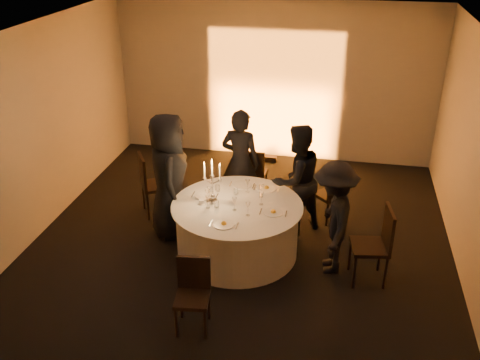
% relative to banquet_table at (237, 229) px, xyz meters
% --- Properties ---
extents(floor, '(7.00, 7.00, 0.00)m').
position_rel_banquet_table_xyz_m(floor, '(0.00, 0.00, -0.38)').
color(floor, black).
rests_on(floor, ground).
extents(ceiling, '(7.00, 7.00, 0.00)m').
position_rel_banquet_table_xyz_m(ceiling, '(0.00, 0.00, 2.62)').
color(ceiling, white).
rests_on(ceiling, wall_back).
extents(wall_back, '(7.00, 0.00, 7.00)m').
position_rel_banquet_table_xyz_m(wall_back, '(0.00, 3.50, 1.12)').
color(wall_back, '#BBB5AE').
rests_on(wall_back, floor).
extents(wall_front, '(7.00, 0.00, 7.00)m').
position_rel_banquet_table_xyz_m(wall_front, '(0.00, -3.50, 1.12)').
color(wall_front, '#BBB5AE').
rests_on(wall_front, floor).
extents(wall_left, '(0.00, 7.00, 7.00)m').
position_rel_banquet_table_xyz_m(wall_left, '(-3.00, 0.00, 1.12)').
color(wall_left, '#BBB5AE').
rests_on(wall_left, floor).
extents(uplighter_fixture, '(0.25, 0.12, 0.10)m').
position_rel_banquet_table_xyz_m(uplighter_fixture, '(0.00, 3.20, -0.33)').
color(uplighter_fixture, black).
rests_on(uplighter_fixture, floor).
extents(banquet_table, '(1.80, 1.80, 0.77)m').
position_rel_banquet_table_xyz_m(banquet_table, '(0.00, 0.00, 0.00)').
color(banquet_table, black).
rests_on(banquet_table, floor).
extents(chair_left, '(0.61, 0.61, 1.02)m').
position_rel_banquet_table_xyz_m(chair_left, '(-1.54, 0.83, 0.19)').
color(chair_left, black).
rests_on(chair_left, floor).
extents(chair_back_left, '(0.40, 0.40, 0.89)m').
position_rel_banquet_table_xyz_m(chair_back_left, '(-0.06, 1.65, 0.11)').
color(chair_back_left, black).
rests_on(chair_back_left, floor).
extents(chair_back_right, '(0.54, 0.54, 0.86)m').
position_rel_banquet_table_xyz_m(chair_back_right, '(1.25, 1.16, 0.10)').
color(chair_back_right, black).
rests_on(chair_back_right, floor).
extents(chair_right, '(0.52, 0.52, 1.05)m').
position_rel_banquet_table_xyz_m(chair_right, '(1.87, -0.26, 0.21)').
color(chair_right, black).
rests_on(chair_right, floor).
extents(chair_front, '(0.42, 0.42, 0.87)m').
position_rel_banquet_table_xyz_m(chair_front, '(-0.20, -1.54, 0.10)').
color(chair_front, black).
rests_on(chair_front, floor).
extents(guest_left, '(0.85, 1.06, 1.88)m').
position_rel_banquet_table_xyz_m(guest_left, '(-1.07, 0.35, 0.55)').
color(guest_left, black).
rests_on(guest_left, floor).
extents(guest_back_left, '(0.68, 0.50, 1.71)m').
position_rel_banquet_table_xyz_m(guest_back_left, '(-0.19, 1.20, 0.47)').
color(guest_back_left, black).
rests_on(guest_back_left, floor).
extents(guest_back_right, '(1.03, 1.02, 1.69)m').
position_rel_banquet_table_xyz_m(guest_back_right, '(0.72, 0.79, 0.46)').
color(guest_back_right, black).
rests_on(guest_back_right, floor).
extents(guest_right, '(0.68, 1.07, 1.57)m').
position_rel_banquet_table_xyz_m(guest_right, '(1.30, -0.12, 0.40)').
color(guest_right, black).
rests_on(guest_right, floor).
extents(plate_left, '(0.36, 0.29, 0.01)m').
position_rel_banquet_table_xyz_m(plate_left, '(-0.50, 0.17, 0.39)').
color(plate_left, white).
rests_on(plate_left, banquet_table).
extents(plate_back_left, '(0.35, 0.28, 0.01)m').
position_rel_banquet_table_xyz_m(plate_back_left, '(-0.05, 0.59, 0.39)').
color(plate_back_left, white).
rests_on(plate_back_left, banquet_table).
extents(plate_back_right, '(0.35, 0.29, 0.08)m').
position_rel_banquet_table_xyz_m(plate_back_right, '(0.32, 0.55, 0.40)').
color(plate_back_right, white).
rests_on(plate_back_right, banquet_table).
extents(plate_right, '(0.36, 0.26, 0.08)m').
position_rel_banquet_table_xyz_m(plate_right, '(0.51, -0.12, 0.40)').
color(plate_right, white).
rests_on(plate_right, banquet_table).
extents(plate_front, '(0.36, 0.28, 0.08)m').
position_rel_banquet_table_xyz_m(plate_front, '(-0.06, -0.54, 0.40)').
color(plate_front, white).
rests_on(plate_front, banquet_table).
extents(coffee_cup, '(0.11, 0.11, 0.07)m').
position_rel_banquet_table_xyz_m(coffee_cup, '(-0.48, -0.07, 0.42)').
color(coffee_cup, white).
rests_on(coffee_cup, banquet_table).
extents(candelabra, '(0.27, 0.13, 0.64)m').
position_rel_banquet_table_xyz_m(candelabra, '(-0.35, 0.04, 0.61)').
color(candelabra, silver).
rests_on(candelabra, banquet_table).
extents(wine_glass_a, '(0.07, 0.07, 0.19)m').
position_rel_banquet_table_xyz_m(wine_glass_a, '(0.07, 0.40, 0.52)').
color(wine_glass_a, silver).
rests_on(wine_glass_a, banquet_table).
extents(wine_glass_b, '(0.07, 0.07, 0.19)m').
position_rel_banquet_table_xyz_m(wine_glass_b, '(0.32, 0.07, 0.52)').
color(wine_glass_b, silver).
rests_on(wine_glass_b, banquet_table).
extents(wine_glass_c, '(0.07, 0.07, 0.19)m').
position_rel_banquet_table_xyz_m(wine_glass_c, '(-0.41, 0.08, 0.52)').
color(wine_glass_c, silver).
rests_on(wine_glass_c, banquet_table).
extents(wine_glass_d, '(0.07, 0.07, 0.19)m').
position_rel_banquet_table_xyz_m(wine_glass_d, '(0.28, 0.29, 0.52)').
color(wine_glass_d, silver).
rests_on(wine_glass_d, banquet_table).
extents(wine_glass_e, '(0.07, 0.07, 0.19)m').
position_rel_banquet_table_xyz_m(wine_glass_e, '(0.19, -0.25, 0.52)').
color(wine_glass_e, silver).
rests_on(wine_glass_e, banquet_table).
extents(wine_glass_f, '(0.07, 0.07, 0.19)m').
position_rel_banquet_table_xyz_m(wine_glass_f, '(-0.01, -0.15, 0.52)').
color(wine_glass_f, silver).
rests_on(wine_glass_f, banquet_table).
extents(wine_glass_g, '(0.07, 0.07, 0.19)m').
position_rel_banquet_table_xyz_m(wine_glass_g, '(-0.41, 0.00, 0.52)').
color(wine_glass_g, silver).
rests_on(wine_glass_g, banquet_table).
extents(wine_glass_h, '(0.07, 0.07, 0.19)m').
position_rel_banquet_table_xyz_m(wine_glass_h, '(-0.35, -0.04, 0.52)').
color(wine_glass_h, silver).
rests_on(wine_glass_h, banquet_table).
extents(wine_glass_i, '(0.07, 0.07, 0.19)m').
position_rel_banquet_table_xyz_m(wine_glass_i, '(-0.37, -0.16, 0.52)').
color(wine_glass_i, silver).
rests_on(wine_glass_i, banquet_table).
extents(tumbler_a, '(0.07, 0.07, 0.09)m').
position_rel_banquet_table_xyz_m(tumbler_a, '(-0.08, 0.30, 0.43)').
color(tumbler_a, silver).
rests_on(tumbler_a, banquet_table).
extents(tumbler_b, '(0.07, 0.07, 0.09)m').
position_rel_banquet_table_xyz_m(tumbler_b, '(-0.26, -0.11, 0.43)').
color(tumbler_b, silver).
rests_on(tumbler_b, banquet_table).
extents(tumbler_c, '(0.07, 0.07, 0.09)m').
position_rel_banquet_table_xyz_m(tumbler_c, '(-0.35, 0.35, 0.43)').
color(tumbler_c, silver).
rests_on(tumbler_c, banquet_table).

